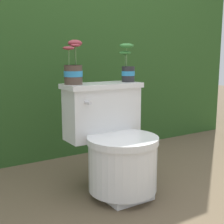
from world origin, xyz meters
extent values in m
plane|color=brown|center=(0.00, 0.00, 0.00)|extent=(12.00, 12.00, 0.00)
cube|color=#284C1E|center=(0.00, 1.32, 0.90)|extent=(3.42, 0.91, 1.80)
cube|color=silver|center=(-0.08, 0.04, 0.02)|extent=(0.25, 0.28, 0.04)
cylinder|color=silver|center=(-0.08, 0.04, 0.18)|extent=(0.39, 0.39, 0.27)
cylinder|color=silver|center=(-0.08, 0.04, 0.33)|extent=(0.41, 0.41, 0.04)
cube|color=silver|center=(-0.08, 0.27, 0.45)|extent=(0.45, 0.18, 0.31)
cube|color=silver|center=(-0.08, 0.27, 0.62)|extent=(0.48, 0.21, 0.03)
cylinder|color=silver|center=(-0.24, 0.15, 0.54)|extent=(0.02, 0.05, 0.02)
cylinder|color=#47382D|center=(-0.27, 0.28, 0.69)|extent=(0.10, 0.10, 0.11)
cylinder|color=#2D84BC|center=(-0.27, 0.28, 0.70)|extent=(0.11, 0.11, 0.03)
cylinder|color=#332319|center=(-0.27, 0.28, 0.74)|extent=(0.10, 0.10, 0.01)
cylinder|color=#4C753D|center=(-0.30, 0.27, 0.79)|extent=(0.01, 0.01, 0.09)
ellipsoid|color=#93333D|center=(-0.30, 0.27, 0.84)|extent=(0.07, 0.05, 0.02)
cylinder|color=#4C753D|center=(-0.24, 0.31, 0.80)|extent=(0.01, 0.01, 0.11)
ellipsoid|color=#93333D|center=(-0.24, 0.31, 0.87)|extent=(0.09, 0.06, 0.04)
cylinder|color=#4C753D|center=(-0.25, 0.29, 0.80)|extent=(0.01, 0.01, 0.11)
ellipsoid|color=#93333D|center=(-0.25, 0.29, 0.86)|extent=(0.06, 0.04, 0.02)
cylinder|color=#262628|center=(0.11, 0.27, 0.68)|extent=(0.08, 0.08, 0.10)
cylinder|color=#2D84BC|center=(0.11, 0.27, 0.69)|extent=(0.08, 0.08, 0.03)
cylinder|color=#332319|center=(0.11, 0.27, 0.73)|extent=(0.07, 0.07, 0.01)
cylinder|color=#4C753D|center=(0.10, 0.29, 0.77)|extent=(0.01, 0.01, 0.08)
ellipsoid|color=#387F38|center=(0.10, 0.29, 0.82)|extent=(0.08, 0.06, 0.02)
cylinder|color=#4C753D|center=(0.10, 0.27, 0.79)|extent=(0.01, 0.01, 0.12)
ellipsoid|color=#387F38|center=(0.10, 0.27, 0.86)|extent=(0.10, 0.07, 0.03)
camera|label=1|loc=(-1.03, -1.36, 0.80)|focal=50.00mm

